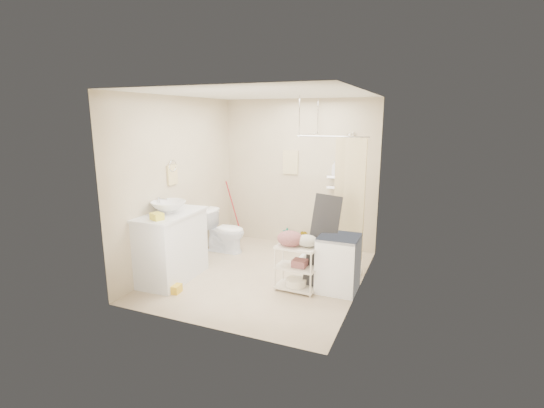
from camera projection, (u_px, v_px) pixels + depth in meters
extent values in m
plane|color=#C0AE90|center=(263.00, 275.00, 5.84)|extent=(3.20, 3.20, 0.00)
cube|color=silver|center=(262.00, 94.00, 5.28)|extent=(2.80, 3.20, 0.04)
cube|color=beige|center=(299.00, 174.00, 7.00)|extent=(2.80, 0.04, 2.60)
cube|color=beige|center=(201.00, 214.00, 4.12)|extent=(2.80, 0.04, 2.60)
cube|color=beige|center=(180.00, 183.00, 6.08)|extent=(0.04, 3.20, 2.60)
cube|color=beige|center=(362.00, 196.00, 5.04)|extent=(0.04, 3.20, 2.60)
cube|color=silver|center=(171.00, 246.00, 5.62)|extent=(0.66, 1.13, 0.98)
imported|color=silver|center=(169.00, 207.00, 5.49)|extent=(0.57, 0.57, 0.17)
cube|color=gold|center=(157.00, 216.00, 5.13)|extent=(0.20, 0.18, 0.09)
cube|color=gold|center=(173.00, 287.00, 5.25)|extent=(0.31, 0.25, 0.16)
imported|color=white|center=(225.00, 231.00, 6.80)|extent=(0.73, 0.42, 0.74)
imported|color=#9C482B|center=(287.00, 237.00, 7.17)|extent=(0.20, 0.18, 0.31)
imported|color=brown|center=(304.00, 239.00, 7.02)|extent=(0.23, 0.22, 0.33)
cube|color=beige|center=(291.00, 162.00, 7.00)|extent=(0.28, 0.03, 0.42)
imported|color=silver|center=(334.00, 168.00, 6.67)|extent=(0.11, 0.11, 0.24)
imported|color=#44629C|center=(340.00, 170.00, 6.64)|extent=(0.09, 0.09, 0.18)
cube|color=white|center=(338.00, 263.00, 5.27)|extent=(0.52, 0.54, 0.76)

